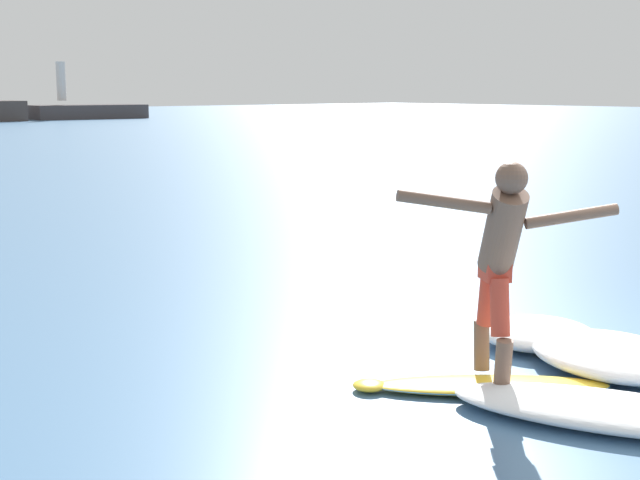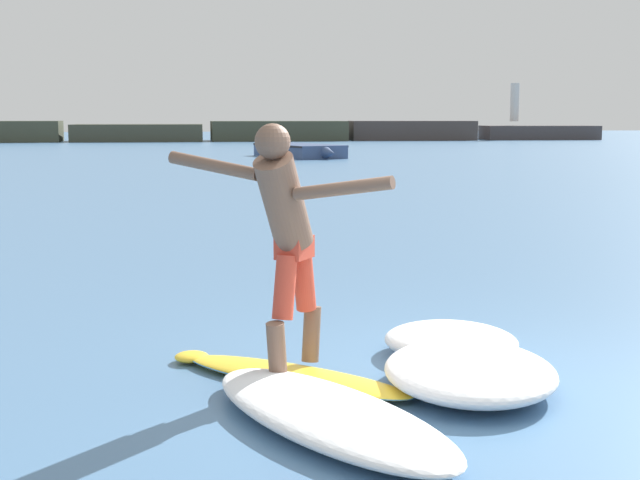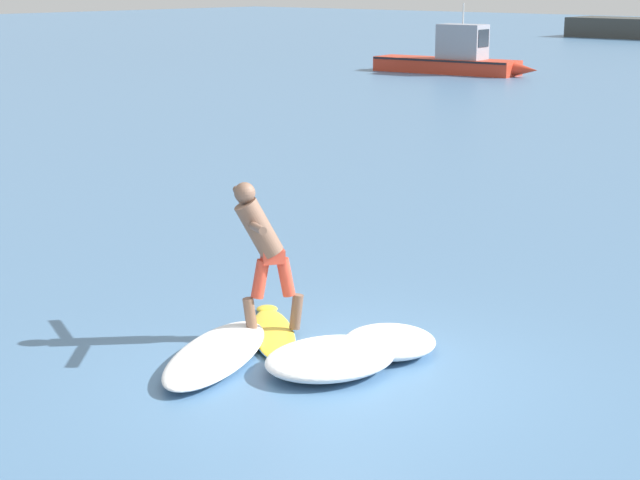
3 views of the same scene
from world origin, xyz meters
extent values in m
plane|color=teal|center=(0.00, 0.00, 0.00)|extent=(200.00, 200.00, 0.00)
cube|color=#413B3C|center=(26.21, 62.00, 0.55)|extent=(9.16, 4.29, 1.09)
cylinder|color=silver|center=(24.12, 62.00, 2.93)|extent=(0.70, 0.70, 2.98)
ellipsoid|color=yellow|center=(-1.32, 0.43, 0.05)|extent=(1.77, 1.65, 0.09)
ellipsoid|color=yellow|center=(-2.06, 1.09, 0.05)|extent=(0.38, 0.38, 0.08)
ellipsoid|color=#2870B2|center=(-1.32, 0.43, 0.05)|extent=(1.79, 1.66, 0.04)
cone|color=black|center=(-0.72, -0.09, -0.06)|extent=(0.07, 0.07, 0.14)
cone|color=black|center=(-0.74, 0.10, -0.06)|extent=(0.07, 0.07, 0.14)
cone|color=black|center=(-0.91, -0.10, -0.06)|extent=(0.07, 0.07, 0.14)
cylinder|color=brown|center=(-1.47, 0.21, 0.30)|extent=(0.21, 0.22, 0.43)
cylinder|color=#CA422F|center=(-1.40, 0.31, 0.74)|extent=(0.25, 0.27, 0.47)
cylinder|color=brown|center=(-1.16, 0.66, 0.30)|extent=(0.21, 0.22, 0.43)
cylinder|color=#CA422F|center=(-1.23, 0.56, 0.74)|extent=(0.25, 0.27, 0.47)
cube|color=#CA422F|center=(-1.32, 0.43, 1.00)|extent=(0.31, 0.33, 0.16)
cylinder|color=brown|center=(-1.41, 0.30, 1.34)|extent=(0.55, 0.62, 0.73)
sphere|color=brown|center=(-1.50, 0.17, 1.76)|extent=(0.25, 0.25, 0.25)
cylinder|color=brown|center=(-1.06, -0.07, 1.46)|extent=(0.64, 0.50, 0.21)
cylinder|color=brown|center=(-1.88, 0.49, 1.59)|extent=(0.65, 0.48, 0.20)
ellipsoid|color=white|center=(-0.11, 0.06, 0.14)|extent=(1.46, 1.71, 0.28)
ellipsoid|color=white|center=(0.02, 0.94, 0.13)|extent=(1.48, 1.49, 0.26)
ellipsoid|color=white|center=(-1.24, -0.58, 0.10)|extent=(1.75, 2.43, 0.19)
camera|label=1|loc=(-6.91, -3.85, 2.43)|focal=50.00mm
camera|label=2|loc=(-2.11, -5.82, 1.94)|focal=50.00mm
camera|label=3|loc=(7.00, -8.21, 4.16)|focal=60.00mm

